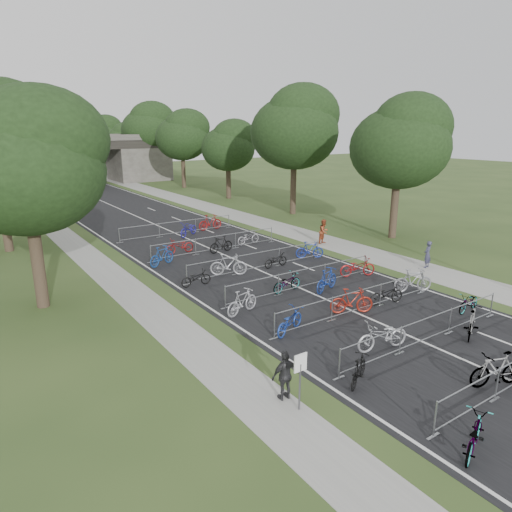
{
  "coord_description": "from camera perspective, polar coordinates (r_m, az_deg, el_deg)",
  "views": [
    {
      "loc": [
        -14.48,
        -5.99,
        8.06
      ],
      "look_at": [
        -0.62,
        14.33,
        1.1
      ],
      "focal_mm": 32.0,
      "sensor_mm": 36.0,
      "label": 1
    }
  ],
  "objects": [
    {
      "name": "sidewalk_right",
      "position": [
        60.87,
        -12.43,
        7.83
      ],
      "size": [
        3.0,
        140.0,
        0.01
      ],
      "primitive_type": "cube",
      "color": "gray",
      "rests_on": "ground"
    },
    {
      "name": "pedestrian_b",
      "position": [
        32.95,
        8.48,
        3.03
      ],
      "size": [
        0.98,
        0.85,
        1.75
      ],
      "primitive_type": "imported",
      "rotation": [
        0.0,
        0.0,
        0.24
      ],
      "color": "#923E20",
      "rests_on": "ground"
    },
    {
      "name": "barrier_row_1",
      "position": [
        18.92,
        20.52,
        -8.67
      ],
      "size": [
        9.7,
        0.08,
        1.1
      ],
      "color": "gray",
      "rests_on": "ground"
    },
    {
      "name": "bike_10",
      "position": [
        22.41,
        15.96,
        -4.62
      ],
      "size": [
        1.9,
        1.04,
        0.95
      ],
      "primitive_type": "imported",
      "rotation": [
        0.0,
        0.0,
        1.33
      ],
      "color": "black",
      "rests_on": "ground"
    },
    {
      "name": "tree_right_2",
      "position": [
        53.6,
        -3.39,
        13.51
      ],
      "size": [
        6.16,
        6.16,
        9.39
      ],
      "color": "#33261C",
      "rests_on": "ground"
    },
    {
      "name": "park_sign",
      "position": [
        13.63,
        5.55,
        -14.16
      ],
      "size": [
        0.45,
        0.06,
        1.83
      ],
      "color": "#4C4C51",
      "rests_on": "ground"
    },
    {
      "name": "sidewalk_left",
      "position": [
        56.99,
        -27.05,
        5.96
      ],
      "size": [
        2.0,
        140.0,
        0.01
      ],
      "primitive_type": "cube",
      "color": "gray",
      "rests_on": "ground"
    },
    {
      "name": "pedestrian_c",
      "position": [
        14.32,
        3.69,
        -14.69
      ],
      "size": [
        0.97,
        0.48,
        1.6
      ],
      "primitive_type": "imported",
      "rotation": [
        0.0,
        0.0,
        3.04
      ],
      "color": "#272729",
      "rests_on": "ground"
    },
    {
      "name": "bike_18",
      "position": [
        27.15,
        2.48,
        -0.51
      ],
      "size": [
        1.71,
        0.68,
        0.88
      ],
      "primitive_type": "imported",
      "rotation": [
        0.0,
        0.0,
        1.63
      ],
      "color": "black",
      "rests_on": "ground"
    },
    {
      "name": "bike_7",
      "position": [
        22.8,
        25.08,
        -5.28
      ],
      "size": [
        1.74,
        0.78,
        0.89
      ],
      "primitive_type": "imported",
      "rotation": [
        0.0,
        0.0,
        4.83
      ],
      "color": "gray",
      "rests_on": "ground"
    },
    {
      "name": "bike_27",
      "position": [
        37.25,
        -5.75,
        4.22
      ],
      "size": [
        2.11,
        0.65,
        1.26
      ],
      "primitive_type": "imported",
      "rotation": [
        0.0,
        0.0,
        1.6
      ],
      "color": "maroon",
      "rests_on": "ground"
    },
    {
      "name": "bike_20",
      "position": [
        27.99,
        -11.68,
        0.0
      ],
      "size": [
        2.05,
        1.3,
        1.2
      ],
      "primitive_type": "imported",
      "rotation": [
        0.0,
        0.0,
        1.98
      ],
      "color": "#1A4594",
      "rests_on": "ground"
    },
    {
      "name": "barrier_row_3",
      "position": [
        23.55,
        5.83,
        -2.89
      ],
      "size": [
        9.7,
        0.08,
        1.1
      ],
      "color": "gray",
      "rests_on": "ground"
    },
    {
      "name": "tree_right_3",
      "position": [
        64.16,
        -9.12,
        14.59
      ],
      "size": [
        7.17,
        7.17,
        10.93
      ],
      "color": "#33261C",
      "rests_on": "ground"
    },
    {
      "name": "bike_4",
      "position": [
        15.56,
        12.73,
        -13.74
      ],
      "size": [
        1.65,
        1.17,
        0.98
      ],
      "primitive_type": "imported",
      "rotation": [
        0.0,
        0.0,
        2.06
      ],
      "color": "black",
      "rests_on": "ground"
    },
    {
      "name": "tree_right_4",
      "position": [
        75.16,
        -13.24,
        15.28
      ],
      "size": [
        8.18,
        8.18,
        12.47
      ],
      "color": "#33261C",
      "rests_on": "ground"
    },
    {
      "name": "tree_left_0",
      "position": [
        22.19,
        -26.66,
        10.1
      ],
      "size": [
        6.72,
        6.72,
        10.25
      ],
      "color": "#33261C",
      "rests_on": "ground"
    },
    {
      "name": "bike_17",
      "position": [
        25.6,
        -3.45,
        -1.11
      ],
      "size": [
        2.09,
        1.58,
        1.25
      ],
      "primitive_type": "imported",
      "rotation": [
        0.0,
        0.0,
        1.03
      ],
      "color": "#96979D",
      "rests_on": "ground"
    },
    {
      "name": "barrier_row_6",
      "position": [
        35.91,
        -9.74,
        3.49
      ],
      "size": [
        9.7,
        0.08,
        1.1
      ],
      "color": "gray",
      "rests_on": "ground"
    },
    {
      "name": "barrier_row_4",
      "position": [
        26.58,
        0.29,
        -0.62
      ],
      "size": [
        9.7,
        0.08,
        1.1
      ],
      "color": "gray",
      "rests_on": "ground"
    },
    {
      "name": "bike_11",
      "position": [
        24.29,
        19.02,
        -2.93
      ],
      "size": [
        2.13,
        1.36,
        1.24
      ],
      "primitive_type": "imported",
      "rotation": [
        0.0,
        0.0,
        1.16
      ],
      "color": "gray",
      "rests_on": "ground"
    },
    {
      "name": "road",
      "position": [
        58.39,
        -19.75,
        6.95
      ],
      "size": [
        11.0,
        140.0,
        0.01
      ],
      "primitive_type": "cube",
      "color": "black",
      "rests_on": "ground"
    },
    {
      "name": "bike_5",
      "position": [
        17.87,
        15.56,
        -9.61
      ],
      "size": [
        2.28,
        1.19,
        1.14
      ],
      "primitive_type": "imported",
      "rotation": [
        0.0,
        0.0,
        4.5
      ],
      "color": "#B0B2B9",
      "rests_on": "ground"
    },
    {
      "name": "tree_right_0",
      "position": [
        35.25,
        17.72,
        13.23
      ],
      "size": [
        7.17,
        7.17,
        10.93
      ],
      "color": "#33261C",
      "rests_on": "ground"
    },
    {
      "name": "tree_right_5",
      "position": [
        86.46,
        -16.16,
        13.8
      ],
      "size": [
        6.16,
        6.16,
        9.39
      ],
      "color": "#33261C",
      "rests_on": "ground"
    },
    {
      "name": "bike_8",
      "position": [
        18.67,
        4.21,
        -8.13
      ],
      "size": [
        2.02,
        1.34,
        1.0
      ],
      "primitive_type": "imported",
      "rotation": [
        0.0,
        0.0,
        1.96
      ],
      "color": "#1C3A9A",
      "rests_on": "ground"
    },
    {
      "name": "bike_26",
      "position": [
        35.28,
        -8.42,
        3.36
      ],
      "size": [
        2.22,
        1.77,
        1.13
      ],
      "primitive_type": "imported",
      "rotation": [
        0.0,
        0.0,
        5.27
      ],
      "color": "#1F1B95",
      "rests_on": "ground"
    },
    {
      "name": "tree_right_6",
      "position": [
        97.89,
        -18.52,
        14.35
      ],
      "size": [
        7.17,
        7.17,
        10.93
      ],
      "color": "#33261C",
      "rests_on": "ground"
    },
    {
      "name": "overpass_bridge",
      "position": [
        72.59,
        -23.17,
        10.99
      ],
      "size": [
        31.0,
        8.0,
        7.05
      ],
      "color": "#413E3A",
      "rests_on": "ground"
    },
    {
      "name": "bike_19",
      "position": [
        29.16,
        6.72,
        0.75
      ],
      "size": [
        1.85,
        1.25,
        1.09
      ],
      "primitive_type": "imported",
      "rotation": [
        0.0,
        0.0,
        1.11
      ],
      "color": "navy",
      "rests_on": "ground"
    },
    {
      "name": "bike_22",
      "position": [
        30.41,
        -4.39,
        1.46
      ],
      "size": [
        1.89,
        0.72,
        1.11
      ],
      "primitive_type": "imported",
      "rotation": [
        0.0,
        0.0,
        4.82
      ],
      "color": "black",
      "rests_on": "ground"
    },
    {
      "name": "pedestrian_a",
      "position": [
        28.79,
        20.64,
        0.17
      ],
      "size": [
        0.66,
        0.51,
        1.61
      ],
      "primitive_type": "imported",
      "rotation": [
        0.0,
        0.0,
        3.37
      ],
      "color": "#2E2F46",
      "rests_on": "ground"
    },
    {
      "name": "barrier_row_5",
      "position": [
        30.68,
        -5.02,
        1.56
      ],
      "size": [
        9.7,
        0.08,
        1.1
      ],
      "color": "gray",
      "rests_on": "ground"
    },
    {
      "name": "bike_9",
      "position": [
        20.86,
        11.86,
        -5.53
      ],
      "size": [
        2.01,
        1.41,
        1.19
      ],
      "primitive_type": "imported",
      "rotation": [
        0.0,
        0.0,
        1.09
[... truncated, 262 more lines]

